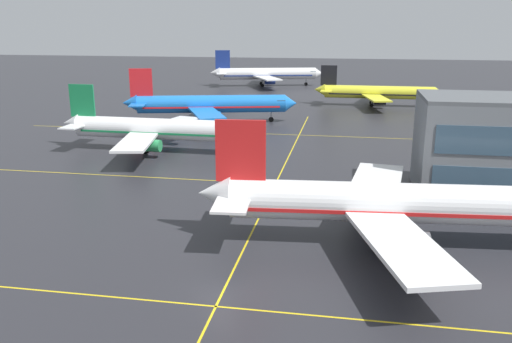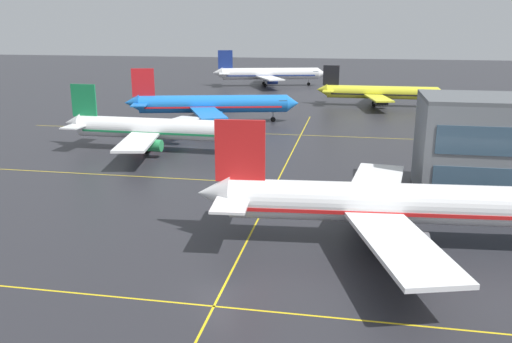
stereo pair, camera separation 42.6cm
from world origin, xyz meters
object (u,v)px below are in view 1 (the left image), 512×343
Objects in this scene: airliner_second_row at (158,129)px; airliner_far_left_stand at (377,92)px; airliner_far_right_stand at (266,74)px; airliner_third_row at (209,104)px; airliner_front_gate at (392,203)px.

airliner_far_left_stand is at bearing 56.56° from airliner_second_row.
airliner_third_row is at bearing -91.04° from airliner_far_right_stand.
airliner_far_left_stand is (39.34, 59.57, -0.24)m from airliner_second_row.
airliner_front_gate is 1.02× the size of airliner_far_right_stand.
airliner_far_right_stand reaches higher than airliner_third_row.
airliner_far_right_stand is at bearing 88.96° from airliner_third_row.
airliner_far_left_stand is at bearing 40.11° from airliner_third_row.
airliner_third_row is at bearing 119.55° from airliner_front_gate.
airliner_far_right_stand reaches higher than airliner_second_row.
airliner_third_row is 1.13× the size of airliner_far_left_stand.
airliner_third_row reaches higher than airliner_second_row.
airliner_far_right_stand is at bearing 104.17° from airliner_front_gate.
airliner_front_gate is 93.83m from airliner_far_left_stand.
airliner_third_row is 49.11m from airliner_far_left_stand.
airliner_far_right_stand is (-33.94, 134.43, -0.02)m from airliner_front_gate.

